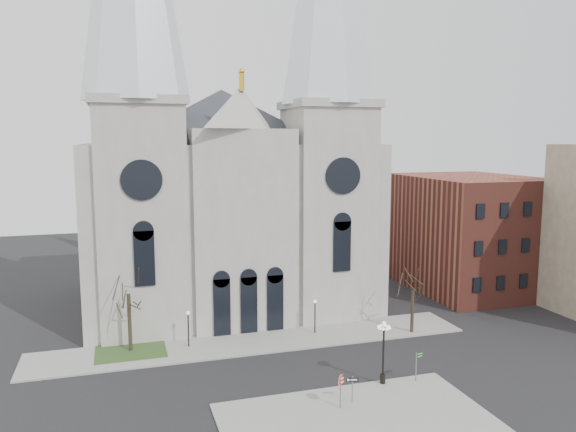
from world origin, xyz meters
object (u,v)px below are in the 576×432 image
object	(u,v)px
stop_sign	(340,384)
globe_lamp	(384,344)
one_way_sign	(352,384)
street_name_sign	(417,364)

from	to	relation	value
stop_sign	globe_lamp	bearing A→B (deg)	7.87
one_way_sign	street_name_sign	size ratio (longest dim) A/B	0.85
globe_lamp	one_way_sign	bearing A→B (deg)	-147.69
stop_sign	street_name_sign	size ratio (longest dim) A/B	1.07
globe_lamp	one_way_sign	size ratio (longest dim) A/B	2.54
one_way_sign	street_name_sign	xyz separation A→B (m)	(6.15, 1.81, 0.02)
one_way_sign	street_name_sign	bearing A→B (deg)	28.98
globe_lamp	one_way_sign	distance (m)	4.48
globe_lamp	street_name_sign	world-z (taller)	globe_lamp
one_way_sign	globe_lamp	bearing A→B (deg)	44.91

